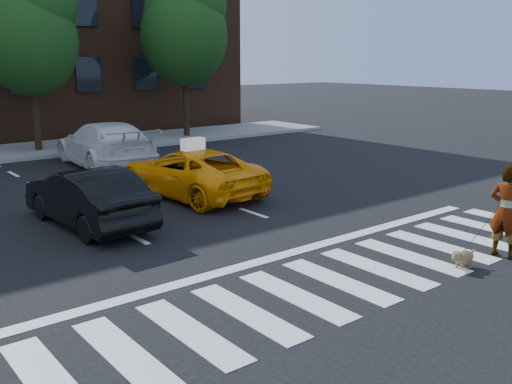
% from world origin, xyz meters
% --- Properties ---
extents(ground, '(120.00, 120.00, 0.00)m').
position_xyz_m(ground, '(0.00, 0.00, 0.00)').
color(ground, black).
rests_on(ground, ground).
extents(crosswalk, '(13.00, 2.40, 0.01)m').
position_xyz_m(crosswalk, '(0.00, 0.00, 0.01)').
color(crosswalk, silver).
rests_on(crosswalk, ground).
extents(stop_line, '(12.00, 0.30, 0.01)m').
position_xyz_m(stop_line, '(0.00, 1.60, 0.01)').
color(stop_line, silver).
rests_on(stop_line, ground).
extents(sidewalk_far, '(30.00, 4.00, 0.15)m').
position_xyz_m(sidewalk_far, '(0.00, 17.50, 0.07)').
color(sidewalk_far, slate).
rests_on(sidewalk_far, ground).
extents(tree_mid, '(3.69, 3.69, 7.10)m').
position_xyz_m(tree_mid, '(0.53, 17.00, 4.85)').
color(tree_mid, black).
rests_on(tree_mid, ground).
extents(tree_right, '(4.00, 4.00, 7.70)m').
position_xyz_m(tree_right, '(7.53, 17.00, 5.26)').
color(tree_right, black).
rests_on(tree_right, ground).
extents(taxi, '(2.63, 4.91, 1.31)m').
position_xyz_m(taxi, '(1.40, 7.00, 0.66)').
color(taxi, '#FF9805').
rests_on(taxi, ground).
extents(black_sedan, '(1.64, 4.15, 1.34)m').
position_xyz_m(black_sedan, '(-2.00, 5.92, 0.67)').
color(black_sedan, black).
rests_on(black_sedan, ground).
extents(white_suv, '(2.61, 5.61, 1.59)m').
position_xyz_m(white_suv, '(1.40, 12.59, 0.79)').
color(white_suv, silver).
rests_on(white_suv, ground).
extents(woman, '(0.50, 0.70, 1.81)m').
position_xyz_m(woman, '(3.41, -1.10, 0.90)').
color(woman, '#999999').
rests_on(woman, ground).
extents(dog, '(0.63, 0.28, 0.36)m').
position_xyz_m(dog, '(2.24, -0.97, 0.21)').
color(dog, brown).
rests_on(dog, ground).
extents(taxi_sign, '(0.67, 0.34, 0.32)m').
position_xyz_m(taxi_sign, '(1.40, 6.80, 1.47)').
color(taxi_sign, white).
rests_on(taxi_sign, taxi).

